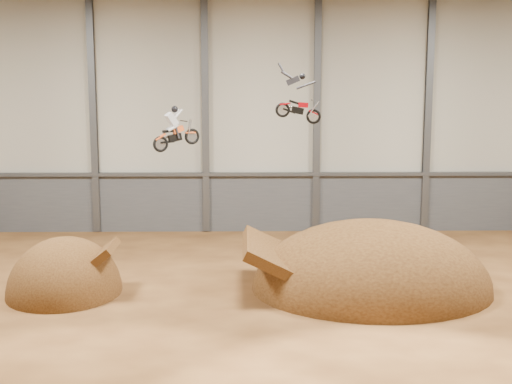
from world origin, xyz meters
The scene contains 12 objects.
floor centered at (0.00, 0.00, 0.00)m, with size 40.00×40.00×0.00m, color #502F15.
back_wall centered at (0.00, 15.00, 7.00)m, with size 40.00×0.10×14.00m, color #BDB8A7.
lower_band_back centered at (0.00, 14.90, 1.75)m, with size 39.80×0.18×3.50m, color #4A4C51.
steel_rail centered at (0.00, 14.75, 3.55)m, with size 39.80×0.35×0.20m, color #47494F.
steel_column_1 centered at (-10.00, 14.80, 7.00)m, with size 0.40×0.36×13.90m, color #47494F.
steel_column_2 centered at (-3.33, 14.80, 7.00)m, with size 0.40×0.36×13.90m, color #47494F.
steel_column_3 centered at (3.33, 14.80, 7.00)m, with size 0.40×0.36×13.90m, color #47494F.
steel_column_4 centered at (10.00, 14.80, 7.00)m, with size 0.40×0.36×13.90m, color #47494F.
takeoff_ramp centered at (-8.93, 2.51, 0.00)m, with size 4.97×5.73×4.97m, color #3C230F.
landing_ramp centered at (4.69, 2.92, 0.00)m, with size 10.69×9.46×6.17m, color #3C230F.
fmx_rider_a centered at (-4.13, 5.65, 7.16)m, with size 2.37×0.90×2.14m, color orange, non-canonical shape.
fmx_rider_b centered at (1.23, 2.44, 8.70)m, with size 2.58×0.74×2.22m, color #C10610, non-canonical shape.
Camera 1 is at (-0.95, -27.88, 9.56)m, focal length 50.00 mm.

